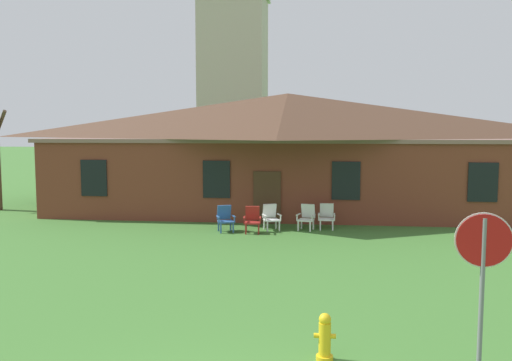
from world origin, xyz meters
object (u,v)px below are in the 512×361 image
at_px(lawn_chair_near_door, 252,219).
at_px(lawn_chair_middle, 307,216).
at_px(lawn_chair_left_end, 271,216).
at_px(lawn_chair_right_end, 327,216).
at_px(fire_hydrant, 325,338).
at_px(lawn_chair_by_porch, 225,218).
at_px(stop_sign, 483,264).

distance_m(lawn_chair_near_door, lawn_chair_middle, 2.11).
bearing_deg(lawn_chair_left_end, lawn_chair_middle, 6.22).
bearing_deg(lawn_chair_middle, lawn_chair_right_end, 18.53).
bearing_deg(lawn_chair_middle, fire_hydrant, -87.45).
xyz_separation_m(lawn_chair_near_door, lawn_chair_left_end, (0.62, 0.64, 0.00)).
bearing_deg(lawn_chair_right_end, lawn_chair_near_door, -159.03).
relative_size(lawn_chair_by_porch, lawn_chair_middle, 1.00).
bearing_deg(stop_sign, lawn_chair_left_end, 109.08).
distance_m(lawn_chair_by_porch, fire_hydrant, 11.20).
distance_m(lawn_chair_left_end, lawn_chair_right_end, 2.12).
bearing_deg(stop_sign, lawn_chair_near_door, 112.83).
relative_size(lawn_chair_near_door, lawn_chair_middle, 1.00).
relative_size(lawn_chair_right_end, fire_hydrant, 1.21).
bearing_deg(lawn_chair_near_door, lawn_chair_right_end, 20.97).
height_order(lawn_chair_near_door, lawn_chair_right_end, same).
bearing_deg(lawn_chair_right_end, lawn_chair_by_porch, -166.18).
distance_m(stop_sign, lawn_chair_right_end, 12.43).
distance_m(stop_sign, lawn_chair_near_door, 12.18).
xyz_separation_m(lawn_chair_by_porch, lawn_chair_middle, (2.99, 0.67, 0.00)).
bearing_deg(lawn_chair_near_door, lawn_chair_middle, 21.87).
xyz_separation_m(stop_sign, lawn_chair_by_porch, (-5.73, 11.27, -1.34)).
bearing_deg(lawn_chair_left_end, lawn_chair_near_door, -133.98).
height_order(lawn_chair_by_porch, fire_hydrant, lawn_chair_by_porch).
xyz_separation_m(stop_sign, lawn_chair_middle, (-2.74, 11.94, -1.34)).
height_order(stop_sign, lawn_chair_right_end, stop_sign).
distance_m(lawn_chair_near_door, fire_hydrant, 10.81).
bearing_deg(stop_sign, lawn_chair_right_end, 99.29).
distance_m(stop_sign, lawn_chair_left_end, 12.56).
bearing_deg(lawn_chair_near_door, lawn_chair_by_porch, 173.48).
height_order(lawn_chair_left_end, lawn_chair_right_end, same).
relative_size(lawn_chair_near_door, lawn_chair_right_end, 1.00).
relative_size(stop_sign, lawn_chair_middle, 2.70).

